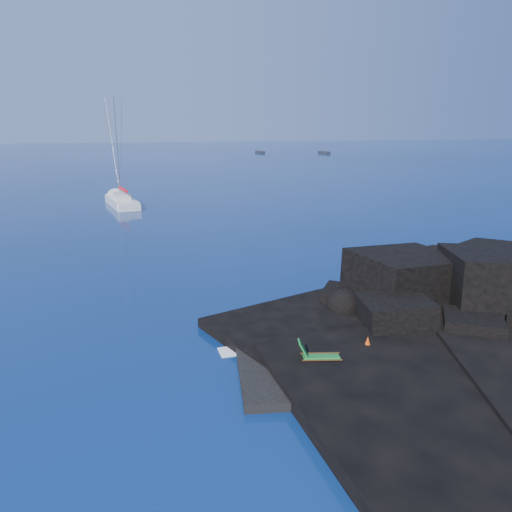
{
  "coord_description": "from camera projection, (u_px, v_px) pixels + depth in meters",
  "views": [
    {
      "loc": [
        -2.7,
        -16.7,
        9.74
      ],
      "look_at": [
        3.01,
        10.64,
        2.0
      ],
      "focal_mm": 35.0,
      "sensor_mm": 36.0,
      "label": 1
    }
  ],
  "objects": [
    {
      "name": "ground",
      "position": [
        236.0,
        384.0,
        18.89
      ],
      "size": [
        400.0,
        400.0,
        0.0
      ],
      "primitive_type": "plane",
      "color": "#04173F",
      "rests_on": "ground"
    },
    {
      "name": "headland",
      "position": [
        488.0,
        325.0,
        24.28
      ],
      "size": [
        24.0,
        24.0,
        3.6
      ],
      "primitive_type": null,
      "color": "black",
      "rests_on": "ground"
    },
    {
      "name": "beach",
      "position": [
        343.0,
        367.0,
        20.25
      ],
      "size": [
        9.08,
        6.86,
        0.7
      ],
      "primitive_type": "cube",
      "rotation": [
        0.0,
        0.0,
        -0.1
      ],
      "color": "black",
      "rests_on": "ground"
    },
    {
      "name": "surf_foam",
      "position": [
        319.0,
        323.0,
        24.59
      ],
      "size": [
        10.0,
        8.0,
        0.06
      ],
      "primitive_type": null,
      "color": "white",
      "rests_on": "ground"
    },
    {
      "name": "sailboat",
      "position": [
        122.0,
        206.0,
        57.51
      ],
      "size": [
        5.26,
        11.95,
        12.27
      ],
      "primitive_type": null,
      "rotation": [
        0.0,
        0.0,
        0.25
      ],
      "color": "silver",
      "rests_on": "ground"
    },
    {
      "name": "deck_chair",
      "position": [
        321.0,
        352.0,
        19.54
      ],
      "size": [
        1.72,
        0.98,
        1.11
      ],
      "primitive_type": null,
      "rotation": [
        0.0,
        0.0,
        -0.17
      ],
      "color": "#1B7A2D",
      "rests_on": "beach"
    },
    {
      "name": "towel",
      "position": [
        368.0,
        350.0,
        20.85
      ],
      "size": [
        2.14,
        1.36,
        0.05
      ],
      "primitive_type": "cube",
      "rotation": [
        0.0,
        0.0,
        -0.23
      ],
      "color": "white",
      "rests_on": "beach"
    },
    {
      "name": "sunbather",
      "position": [
        369.0,
        347.0,
        20.81
      ],
      "size": [
        1.69,
        0.76,
        0.22
      ],
      "primitive_type": null,
      "rotation": [
        0.0,
        0.0,
        -0.23
      ],
      "color": "tan",
      "rests_on": "towel"
    },
    {
      "name": "marker_cone",
      "position": [
        368.0,
        344.0,
        20.79
      ],
      "size": [
        0.43,
        0.43,
        0.63
      ],
      "primitive_type": "cone",
      "rotation": [
        0.0,
        0.0,
        -0.04
      ],
      "color": "#DB430B",
      "rests_on": "beach"
    },
    {
      "name": "distant_boat_a",
      "position": [
        260.0,
        153.0,
        144.32
      ],
      "size": [
        2.15,
        4.29,
        0.55
      ],
      "primitive_type": "cube",
      "rotation": [
        0.0,
        0.0,
        0.22
      ],
      "color": "#252429",
      "rests_on": "ground"
    },
    {
      "name": "distant_boat_b",
      "position": [
        324.0,
        153.0,
        142.44
      ],
      "size": [
        2.44,
        4.67,
        0.6
      ],
      "primitive_type": "cube",
      "rotation": [
        0.0,
        0.0,
        0.25
      ],
      "color": "#25252A",
      "rests_on": "ground"
    }
  ]
}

